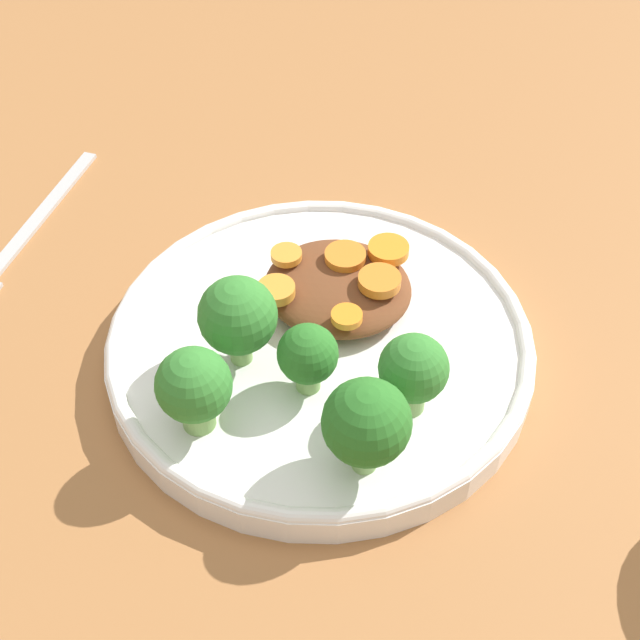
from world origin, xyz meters
TOP-DOWN VIEW (x-y plane):
  - ground_plane at (0.00, 0.00)m, footprint 4.00×4.00m
  - plate at (0.00, 0.00)m, footprint 0.26×0.26m
  - stew_mound at (0.00, -0.03)m, footprint 0.09×0.09m
  - broccoli_floret_0 at (-0.06, 0.03)m, footprint 0.04×0.04m
  - broccoli_floret_1 at (-0.01, 0.04)m, footprint 0.03×0.03m
  - broccoli_floret_2 at (-0.05, 0.08)m, footprint 0.05×0.05m
  - broccoli_floret_3 at (0.04, 0.08)m, footprint 0.04×0.04m
  - broccoli_floret_4 at (0.04, 0.03)m, footprint 0.05×0.05m
  - carrot_slice_0 at (0.00, -0.05)m, footprint 0.03×0.03m
  - carrot_slice_1 at (-0.02, -0.06)m, footprint 0.03×0.03m
  - carrot_slice_2 at (0.03, -0.01)m, footprint 0.02×0.02m
  - carrot_slice_3 at (-0.03, -0.03)m, footprint 0.03×0.03m
  - carrot_slice_4 at (-0.02, -0.00)m, footprint 0.02×0.02m
  - carrot_slice_5 at (0.03, -0.04)m, footprint 0.02×0.02m
  - fork at (0.23, -0.01)m, footprint 0.03×0.21m

SIDE VIEW (x-z plane):
  - ground_plane at x=0.00m, z-range 0.00..0.00m
  - fork at x=0.23m, z-range 0.00..0.01m
  - plate at x=0.00m, z-range 0.00..0.02m
  - stew_mound at x=0.00m, z-range 0.02..0.04m
  - carrot_slice_4 at x=-0.02m, z-range 0.04..0.04m
  - carrot_slice_5 at x=0.03m, z-range 0.04..0.04m
  - carrot_slice_0 at x=0.00m, z-range 0.04..0.04m
  - carrot_slice_1 at x=-0.02m, z-range 0.04..0.05m
  - carrot_slice_2 at x=0.03m, z-range 0.04..0.05m
  - carrot_slice_3 at x=-0.03m, z-range 0.04..0.05m
  - broccoli_floret_1 at x=-0.01m, z-range 0.02..0.07m
  - broccoli_floret_0 at x=-0.06m, z-range 0.02..0.07m
  - broccoli_floret_3 at x=0.04m, z-range 0.02..0.08m
  - broccoli_floret_4 at x=0.04m, z-range 0.02..0.08m
  - broccoli_floret_2 at x=-0.05m, z-range 0.02..0.08m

